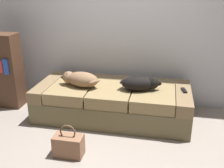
% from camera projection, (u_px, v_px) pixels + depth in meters
% --- Properties ---
extents(ground_plane, '(10.00, 10.00, 0.00)m').
position_uv_depth(ground_plane, '(94.00, 161.00, 2.87)').
color(ground_plane, gray).
extents(back_wall, '(6.40, 0.10, 2.80)m').
position_uv_depth(back_wall, '(122.00, 10.00, 3.89)').
color(back_wall, silver).
rests_on(back_wall, ground).
extents(couch, '(2.07, 0.92, 0.46)m').
position_uv_depth(couch, '(113.00, 102.00, 3.73)').
color(couch, brown).
rests_on(couch, ground).
extents(dog_tan, '(0.59, 0.32, 0.20)m').
position_uv_depth(dog_tan, '(80.00, 79.00, 3.61)').
color(dog_tan, '#896649').
rests_on(dog_tan, couch).
extents(dog_dark, '(0.55, 0.31, 0.19)m').
position_uv_depth(dog_dark, '(140.00, 83.00, 3.48)').
color(dog_dark, black).
rests_on(dog_dark, couch).
extents(tv_remote, '(0.08, 0.16, 0.02)m').
position_uv_depth(tv_remote, '(184.00, 90.00, 3.48)').
color(tv_remote, black).
rests_on(tv_remote, couch).
extents(handbag, '(0.32, 0.18, 0.38)m').
position_uv_depth(handbag, '(69.00, 145.00, 2.93)').
color(handbag, '#8E6247').
rests_on(handbag, ground).
extents(bookshelf, '(0.56, 0.30, 1.10)m').
position_uv_depth(bookshelf, '(2.00, 70.00, 3.98)').
color(bookshelf, '#4F3222').
rests_on(bookshelf, ground).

